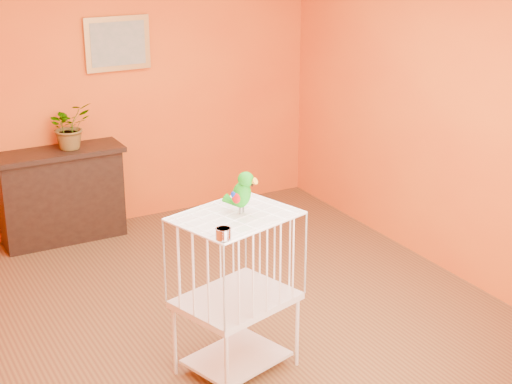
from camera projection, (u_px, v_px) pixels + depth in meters
ground at (228, 315)px, 5.97m from camera, size 4.50×4.50×0.00m
room_shell at (226, 112)px, 5.43m from camera, size 4.50×4.50×4.50m
console_cabinet at (61, 195)px, 7.20m from camera, size 1.17×0.42×0.87m
potted_plant at (71, 132)px, 7.03m from camera, size 0.49×0.51×0.33m
framed_picture at (118, 44)px, 7.21m from camera, size 0.62×0.04×0.50m
birdcage at (236, 292)px, 5.07m from camera, size 0.85×0.73×1.11m
feed_cup at (223, 234)px, 4.52m from camera, size 0.09×0.09×0.07m
parrot at (242, 192)px, 4.89m from camera, size 0.19×0.23×0.28m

